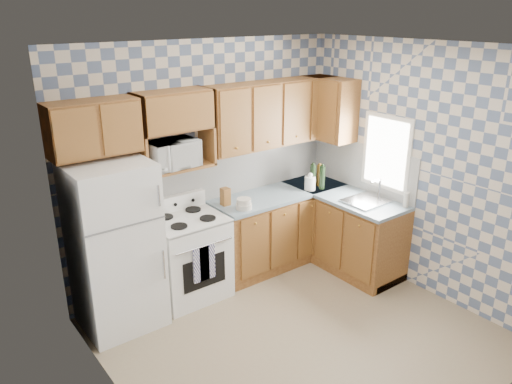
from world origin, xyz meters
The scene contains 29 objects.
floor centered at (0.00, 0.00, 0.00)m, with size 3.40×3.40×0.00m, color #887258.
back_wall centered at (0.00, 1.60, 1.35)m, with size 3.40×0.02×2.70m, color slate.
right_wall centered at (1.70, 0.00, 1.35)m, with size 0.02×3.20×2.70m, color slate.
backsplash_back centered at (0.40, 1.59, 1.20)m, with size 2.60×0.01×0.56m, color white.
backsplash_right centered at (1.69, 0.80, 1.20)m, with size 0.01×1.60×0.56m, color white.
refrigerator centered at (-1.27, 1.25, 0.84)m, with size 0.75×0.70×1.68m, color white.
stove_body centered at (-0.47, 1.28, 0.45)m, with size 0.76×0.65×0.90m, color white.
cooktop centered at (-0.47, 1.28, 0.91)m, with size 0.76×0.65×0.03m, color silver.
backguard centered at (-0.47, 1.55, 1.00)m, with size 0.76×0.08×0.17m, color white.
dish_towel_left centered at (-0.52, 0.93, 0.54)m, with size 0.18×0.03×0.38m, color navy.
dish_towel_right centered at (-0.45, 0.93, 0.54)m, with size 0.18×0.03×0.38m, color navy.
base_cabinets_back centered at (0.82, 1.30, 0.44)m, with size 1.75×0.60×0.88m, color brown.
base_cabinets_right centered at (1.40, 0.80, 0.44)m, with size 0.60×1.60×0.88m, color brown.
countertop_back centered at (0.82, 1.30, 0.90)m, with size 1.77×0.63×0.04m, color slate.
countertop_right centered at (1.40, 0.80, 0.90)m, with size 0.63×1.60×0.04m, color slate.
upper_cabinets_back centered at (0.82, 1.44, 1.85)m, with size 1.75×0.33×0.74m, color brown.
upper_cabinets_fridge centered at (-1.29, 1.44, 1.97)m, with size 0.82×0.33×0.50m, color brown.
upper_cabinets_right centered at (1.53, 1.25, 1.85)m, with size 0.33×0.70×0.74m, color brown.
microwave_shelf centered at (-0.47, 1.44, 1.44)m, with size 0.80×0.33×0.03m, color brown.
microwave centered at (-0.51, 1.43, 1.59)m, with size 0.51×0.34×0.28m, color white.
sink centered at (1.40, 0.45, 0.93)m, with size 0.48×0.40×0.03m, color #B7B7BC.
window centered at (1.69, 0.45, 1.45)m, with size 0.02×0.66×0.86m, color silver.
bottle_0 centered at (1.20, 1.13, 1.07)m, with size 0.07×0.07×0.31m, color black.
bottle_1 centered at (1.30, 1.07, 1.06)m, with size 0.07×0.07×0.29m, color black.
bottle_2 centered at (1.35, 1.17, 1.05)m, with size 0.07×0.07×0.27m, color brown.
knife_block centered at (0.07, 1.34, 1.02)m, with size 0.09×0.09×0.20m, color brown.
electric_kettle centered at (1.16, 1.13, 1.00)m, with size 0.13×0.13×0.17m, color white.
food_containers centered at (0.17, 1.12, 0.98)m, with size 0.18×0.18×0.12m, color beige, non-canonical shape.
soap_bottle centered at (1.62, 0.07, 1.01)m, with size 0.06×0.06×0.17m, color beige.
Camera 1 is at (-2.81, -3.00, 2.99)m, focal length 35.00 mm.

